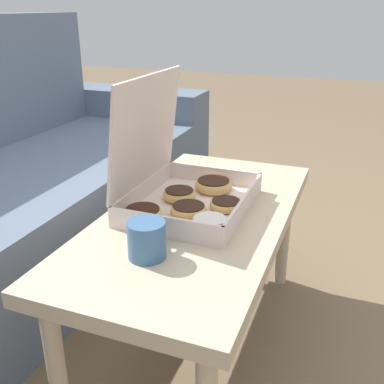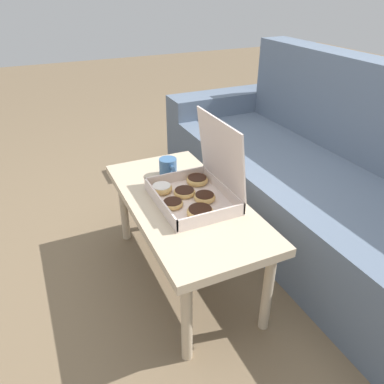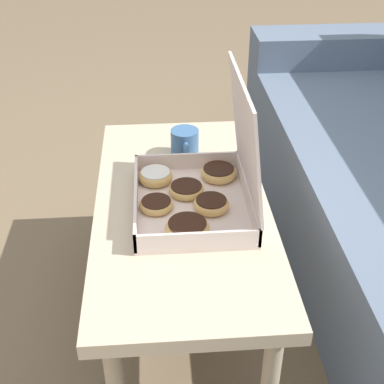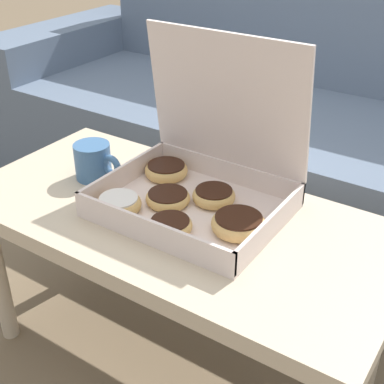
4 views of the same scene
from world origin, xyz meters
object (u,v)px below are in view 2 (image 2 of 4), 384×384
(coffee_table, at_px, (184,210))
(pastry_box, at_px, (195,188))
(couch, at_px, (329,187))
(coffee_mug, at_px, (168,167))

(coffee_table, bearing_deg, pastry_box, 69.93)
(couch, relative_size, pastry_box, 6.41)
(pastry_box, bearing_deg, coffee_table, -110.07)
(pastry_box, bearing_deg, coffee_mug, -175.42)
(couch, xyz_separation_m, coffee_mug, (-0.26, -0.86, 0.18))
(coffee_mug, bearing_deg, pastry_box, 4.58)
(coffee_table, distance_m, pastry_box, 0.12)
(couch, bearing_deg, coffee_mug, -106.85)
(coffee_table, distance_m, coffee_mug, 0.28)
(couch, height_order, coffee_table, couch)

